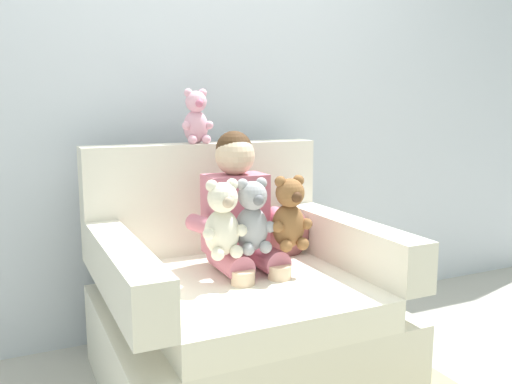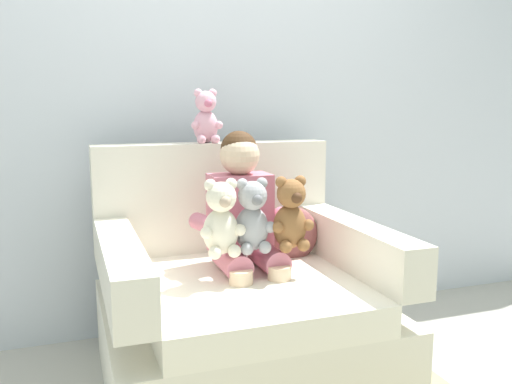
{
  "view_description": "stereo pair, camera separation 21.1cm",
  "coord_description": "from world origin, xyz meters",
  "px_view_note": "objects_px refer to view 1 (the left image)",
  "views": [
    {
      "loc": [
        -0.85,
        -1.93,
        1.17
      ],
      "look_at": [
        0.04,
        -0.05,
        0.82
      ],
      "focal_mm": 37.82,
      "sensor_mm": 36.0,
      "label": 1
    },
    {
      "loc": [
        -0.65,
        -2.01,
        1.17
      ],
      "look_at": [
        0.04,
        -0.05,
        0.82
      ],
      "focal_mm": 37.82,
      "sensor_mm": 36.0,
      "label": 2
    }
  ],
  "objects_px": {
    "seated_child": "(242,220)",
    "plush_cream": "(223,221)",
    "plush_brown": "(289,215)",
    "plush_grey": "(252,218)",
    "armchair": "(238,309)",
    "throw_pillow": "(284,234)",
    "plush_pink_on_backrest": "(196,118)"
  },
  "relations": [
    {
      "from": "armchair",
      "to": "seated_child",
      "type": "bearing_deg",
      "value": 50.89
    },
    {
      "from": "plush_pink_on_backrest",
      "to": "seated_child",
      "type": "bearing_deg",
      "value": -77.97
    },
    {
      "from": "plush_brown",
      "to": "plush_cream",
      "type": "xyz_separation_m",
      "value": [
        -0.29,
        0.01,
        0.0
      ]
    },
    {
      "from": "armchair",
      "to": "plush_grey",
      "type": "height_order",
      "value": "armchair"
    },
    {
      "from": "plush_cream",
      "to": "plush_pink_on_backrest",
      "type": "bearing_deg",
      "value": 102.86
    },
    {
      "from": "plush_grey",
      "to": "throw_pillow",
      "type": "height_order",
      "value": "plush_grey"
    },
    {
      "from": "plush_grey",
      "to": "plush_cream",
      "type": "distance_m",
      "value": 0.13
    },
    {
      "from": "plush_brown",
      "to": "plush_grey",
      "type": "bearing_deg",
      "value": 153.4
    },
    {
      "from": "plush_grey",
      "to": "plush_pink_on_backrest",
      "type": "height_order",
      "value": "plush_pink_on_backrest"
    },
    {
      "from": "plush_pink_on_backrest",
      "to": "plush_brown",
      "type": "bearing_deg",
      "value": -66.65
    },
    {
      "from": "plush_cream",
      "to": "armchair",
      "type": "bearing_deg",
      "value": 64.2
    },
    {
      "from": "plush_cream",
      "to": "plush_pink_on_backrest",
      "type": "height_order",
      "value": "plush_pink_on_backrest"
    },
    {
      "from": "plush_cream",
      "to": "plush_pink_on_backrest",
      "type": "relative_size",
      "value": 1.21
    },
    {
      "from": "plush_cream",
      "to": "seated_child",
      "type": "bearing_deg",
      "value": 66.59
    },
    {
      "from": "seated_child",
      "to": "plush_pink_on_backrest",
      "type": "xyz_separation_m",
      "value": [
        -0.08,
        0.34,
        0.42
      ]
    },
    {
      "from": "armchair",
      "to": "throw_pillow",
      "type": "xyz_separation_m",
      "value": [
        0.3,
        0.15,
        0.26
      ]
    },
    {
      "from": "seated_child",
      "to": "plush_cream",
      "type": "height_order",
      "value": "seated_child"
    },
    {
      "from": "seated_child",
      "to": "throw_pillow",
      "type": "height_order",
      "value": "seated_child"
    },
    {
      "from": "seated_child",
      "to": "plush_grey",
      "type": "distance_m",
      "value": 0.14
    },
    {
      "from": "plush_grey",
      "to": "armchair",
      "type": "bearing_deg",
      "value": 110.75
    },
    {
      "from": "seated_child",
      "to": "plush_brown",
      "type": "relative_size",
      "value": 2.73
    },
    {
      "from": "armchair",
      "to": "throw_pillow",
      "type": "distance_m",
      "value": 0.42
    },
    {
      "from": "plush_brown",
      "to": "plush_pink_on_backrest",
      "type": "height_order",
      "value": "plush_pink_on_backrest"
    },
    {
      "from": "plush_grey",
      "to": "seated_child",
      "type": "bearing_deg",
      "value": 87.02
    },
    {
      "from": "armchair",
      "to": "seated_child",
      "type": "relative_size",
      "value": 1.35
    },
    {
      "from": "seated_child",
      "to": "plush_cream",
      "type": "relative_size",
      "value": 2.72
    },
    {
      "from": "armchair",
      "to": "plush_brown",
      "type": "xyz_separation_m",
      "value": [
        0.18,
        -0.11,
        0.41
      ]
    },
    {
      "from": "plush_brown",
      "to": "throw_pillow",
      "type": "bearing_deg",
      "value": 47.1
    },
    {
      "from": "armchair",
      "to": "plush_brown",
      "type": "relative_size",
      "value": 3.69
    },
    {
      "from": "plush_grey",
      "to": "throw_pillow",
      "type": "bearing_deg",
      "value": 44.0
    },
    {
      "from": "plush_grey",
      "to": "plush_pink_on_backrest",
      "type": "distance_m",
      "value": 0.61
    },
    {
      "from": "plush_grey",
      "to": "plush_cream",
      "type": "relative_size",
      "value": 0.98
    }
  ]
}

